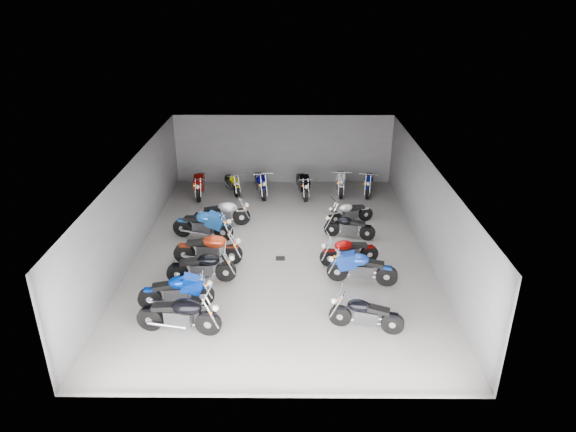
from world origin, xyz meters
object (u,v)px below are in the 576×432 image
drain_grate (280,258)px  motorcycle_left_d (209,249)px  motorcycle_back_b (232,183)px  motorcycle_right_c (361,268)px  motorcycle_back_a (200,184)px  motorcycle_left_f (222,214)px  motorcycle_back_e (341,181)px  motorcycle_left_b (177,291)px  motorcycle_right_f (350,212)px  motorcycle_left_e (203,225)px  motorcycle_back_c (261,183)px  motorcycle_right_d (349,251)px  motorcycle_right_a (365,314)px  motorcycle_back_f (369,183)px  motorcycle_left_c (202,267)px  motorcycle_back_d (302,184)px  motorcycle_right_e (349,227)px  motorcycle_left_a (180,315)px

drain_grate → motorcycle_left_d: 2.46m
motorcycle_back_b → motorcycle_right_c: bearing=98.1°
motorcycle_left_d → motorcycle_back_a: 6.28m
motorcycle_left_f → motorcycle_back_e: 6.03m
motorcycle_left_b → motorcycle_right_f: bearing=129.7°
motorcycle_left_e → motorcycle_back_a: motorcycle_left_e is taller
motorcycle_right_c → motorcycle_back_c: (-3.54, 7.44, 0.01)m
motorcycle_back_a → motorcycle_back_c: (2.66, 0.09, -0.00)m
motorcycle_right_d → motorcycle_right_c: bearing=-178.0°
motorcycle_left_d → motorcycle_right_a: 5.94m
motorcycle_left_f → motorcycle_back_f: size_ratio=1.05×
motorcycle_back_c → motorcycle_left_d: bearing=64.8°
motorcycle_left_c → motorcycle_right_a: 5.34m
motorcycle_right_f → motorcycle_back_f: 3.40m
motorcycle_back_c → motorcycle_left_b: bearing=65.0°
motorcycle_back_e → motorcycle_right_d: bearing=90.8°
motorcycle_right_c → motorcycle_left_c: bearing=100.7°
motorcycle_left_e → motorcycle_back_d: motorcycle_left_e is taller
motorcycle_left_e → motorcycle_back_e: bearing=142.8°
motorcycle_back_a → motorcycle_right_e: bearing=142.0°
motorcycle_back_f → motorcycle_right_f: bearing=81.2°
motorcycle_right_c → motorcycle_right_d: 1.24m
motorcycle_left_d → motorcycle_left_e: (-0.47, 1.85, -0.00)m
motorcycle_left_e → motorcycle_right_d: size_ratio=1.14×
motorcycle_left_a → motorcycle_back_c: size_ratio=1.04×
motorcycle_left_d → motorcycle_back_f: bearing=138.3°
motorcycle_left_d → motorcycle_right_a: motorcycle_left_d is taller
motorcycle_right_c → motorcycle_back_f: size_ratio=1.05×
motorcycle_back_a → motorcycle_back_d: (4.52, 0.02, -0.01)m
motorcycle_right_a → motorcycle_back_b: motorcycle_right_a is taller
motorcycle_back_a → motorcycle_right_c: bearing=126.5°
motorcycle_back_c → motorcycle_back_d: bearing=165.1°
motorcycle_left_d → motorcycle_right_f: motorcycle_left_d is taller
drain_grate → motorcycle_left_d: (-2.37, -0.35, 0.55)m
motorcycle_left_a → motorcycle_left_d: bearing=-176.2°
motorcycle_left_b → motorcycle_back_f: size_ratio=1.05×
motorcycle_left_f → motorcycle_right_a: motorcycle_left_f is taller
motorcycle_left_e → motorcycle_right_e: motorcycle_left_e is taller
motorcycle_left_b → motorcycle_right_c: motorcycle_right_c is taller
motorcycle_right_f → motorcycle_back_c: 4.73m
motorcycle_left_a → motorcycle_back_b: size_ratio=1.30×
motorcycle_right_a → motorcycle_back_a: bearing=46.1°
motorcycle_right_a → motorcycle_back_f: 10.11m
motorcycle_right_d → motorcycle_back_d: motorcycle_back_d is taller
motorcycle_back_b → motorcycle_back_d: (3.14, -0.29, 0.08)m
motorcycle_left_c → motorcycle_right_d: (4.68, 1.17, -0.04)m
motorcycle_back_e → motorcycle_back_c: bearing=7.6°
motorcycle_left_b → motorcycle_back_e: 10.58m
motorcycle_back_c → motorcycle_back_d: motorcycle_back_c is taller
motorcycle_back_c → motorcycle_back_d: 1.86m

